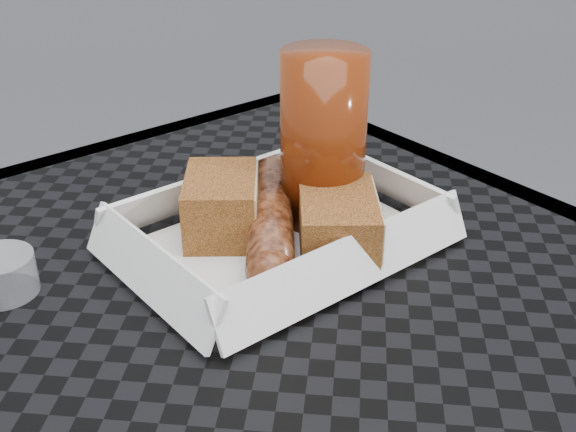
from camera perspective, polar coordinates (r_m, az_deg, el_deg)
The scene contains 7 objects.
food_tray at distance 0.59m, azimuth -0.62°, elevation -2.03°, with size 0.22×0.15×0.00m, color white.
bratwurst at distance 0.58m, azimuth -1.36°, elevation -0.16°, with size 0.13×0.16×0.04m.
bread_near at distance 0.59m, azimuth -5.31°, elevation 0.88°, with size 0.08×0.06×0.05m, color #935324.
bread_far at distance 0.56m, azimuth 3.94°, elevation -0.55°, with size 0.09×0.06×0.05m, color #935324.
veg_garnish at distance 0.61m, azimuth 6.65°, elevation -0.79°, with size 0.03×0.03×0.00m.
condiment_cup_empty at distance 0.56m, azimuth -21.71°, elevation -4.33°, with size 0.05×0.05×0.03m, color silver.
drink_glass at distance 0.59m, azimuth 2.79°, elevation 5.97°, with size 0.07×0.07×0.15m, color #5F1F08.
Camera 1 is at (-0.16, -0.28, 1.05)m, focal length 45.00 mm.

